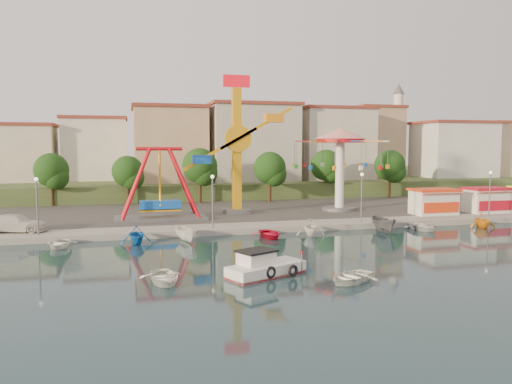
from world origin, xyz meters
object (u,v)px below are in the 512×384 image
object	(u,v)px
van	(16,223)
rowboat_a	(164,277)
pirate_ship_ride	(160,185)
wave_swinger	(340,150)
cabin_motorboat	(264,268)
kamikaze_tower	(241,149)

from	to	relation	value
van	rowboat_a	bearing A→B (deg)	-136.01
van	pirate_ship_ride	bearing A→B (deg)	-58.22
pirate_ship_ride	van	size ratio (longest dim) A/B	1.76
wave_swinger	cabin_motorboat	distance (m)	32.46
cabin_motorboat	rowboat_a	xyz separation A→B (m)	(-6.63, -0.11, -0.12)
pirate_ship_ride	rowboat_a	size ratio (longest dim) A/B	2.64
cabin_motorboat	rowboat_a	world-z (taller)	cabin_motorboat
pirate_ship_ride	kamikaze_tower	bearing A→B (deg)	15.51
wave_swinger	pirate_ship_ride	bearing A→B (deg)	-174.41
kamikaze_tower	cabin_motorboat	xyz separation A→B (m)	(-4.54, -26.99, -7.83)
cabin_motorboat	van	bearing A→B (deg)	110.02
kamikaze_tower	wave_swinger	size ratio (longest dim) A/B	1.42
van	kamikaze_tower	bearing A→B (deg)	-60.23
wave_swinger	rowboat_a	bearing A→B (deg)	-131.83
kamikaze_tower	pirate_ship_ride	bearing A→B (deg)	-164.49
rowboat_a	van	distance (m)	22.92
kamikaze_tower	cabin_motorboat	bearing A→B (deg)	-99.54
cabin_motorboat	rowboat_a	bearing A→B (deg)	156.29
pirate_ship_ride	kamikaze_tower	world-z (taller)	kamikaze_tower
kamikaze_tower	van	world-z (taller)	kamikaze_tower
pirate_ship_ride	rowboat_a	distance (m)	24.75
wave_swinger	van	size ratio (longest dim) A/B	2.04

